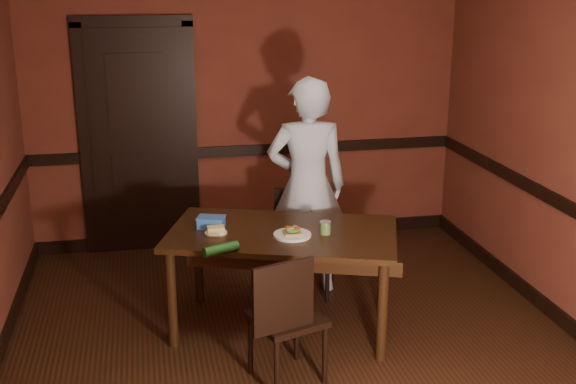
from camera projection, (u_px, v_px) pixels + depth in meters
name	position (u px, v px, depth m)	size (l,w,h in m)	color
floor	(298.00, 352.00, 4.96)	(4.00, 4.50, 0.01)	black
wall_back	(247.00, 103.00, 6.67)	(4.00, 0.02, 2.70)	#5C281C
wall_front	(440.00, 325.00, 2.45)	(4.00, 0.02, 2.70)	#5C281C
dado_back	(248.00, 150.00, 6.79)	(4.00, 0.03, 0.10)	black
dado_right	(574.00, 210.00, 5.07)	(0.03, 4.50, 0.10)	black
baseboard_back	(249.00, 234.00, 7.03)	(4.00, 0.03, 0.12)	black
baseboard_right	(561.00, 318.00, 5.32)	(0.03, 4.50, 0.12)	black
door	(139.00, 135.00, 6.53)	(1.05, 0.07, 2.20)	black
dining_table	(283.00, 280.00, 5.21)	(1.60, 0.90, 0.75)	black
chair_far	(309.00, 244.00, 5.77)	(0.39, 0.39, 0.83)	black
chair_near	(287.00, 316.00, 4.52)	(0.41, 0.41, 0.87)	black
person	(307.00, 186.00, 5.73)	(0.64, 0.42, 1.75)	silver
sandwich_plate	(292.00, 234.00, 5.00)	(0.26, 0.26, 0.07)	white
sauce_jar	(325.00, 228.00, 5.03)	(0.08, 0.08, 0.09)	#527D3D
cheese_saucer	(216.00, 231.00, 5.05)	(0.16, 0.16, 0.05)	white
food_tub	(211.00, 222.00, 5.16)	(0.23, 0.19, 0.08)	blue
wrapped_veg	(221.00, 249.00, 4.68)	(0.07, 0.07, 0.24)	#154015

